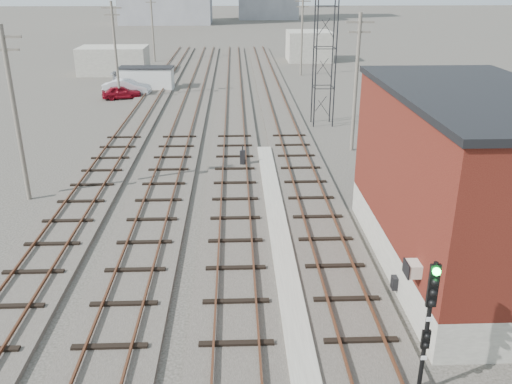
{
  "coord_description": "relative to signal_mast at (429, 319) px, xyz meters",
  "views": [
    {
      "loc": [
        -1.43,
        -7.2,
        11.11
      ],
      "look_at": [
        -0.56,
        15.04,
        2.2
      ],
      "focal_mm": 38.0,
      "sensor_mm": 36.0,
      "label": 1
    }
  ],
  "objects": [
    {
      "name": "track_mid_right",
      "position": [
        -5.2,
        34.15,
        -2.42
      ],
      "size": [
        3.2,
        90.0,
        0.39
      ],
      "color": "#332D28",
      "rests_on": "ground"
    },
    {
      "name": "track_mid_left",
      "position": [
        -9.2,
        34.15,
        -2.42
      ],
      "size": [
        3.2,
        90.0,
        0.39
      ],
      "color": "#332D28",
      "rests_on": "ground"
    },
    {
      "name": "shed_left",
      "position": [
        -19.7,
        55.15,
        -0.92
      ],
      "size": [
        8.0,
        5.0,
        3.2
      ],
      "primitive_type": "cube",
      "color": "gray",
      "rests_on": "ground"
    },
    {
      "name": "car_grey",
      "position": [
        -15.84,
        47.57,
        -1.79
      ],
      "size": [
        5.2,
        2.45,
        1.46
      ],
      "primitive_type": "imported",
      "rotation": [
        0.0,
        0.0,
        1.49
      ],
      "color": "gray",
      "rests_on": "ground"
    },
    {
      "name": "track_left",
      "position": [
        -13.2,
        34.15,
        -2.42
      ],
      "size": [
        3.2,
        90.0,
        0.39
      ],
      "color": "#332D28",
      "rests_on": "ground"
    },
    {
      "name": "brick_building",
      "position": [
        3.8,
        7.15,
        1.11
      ],
      "size": [
        6.54,
        12.2,
        7.22
      ],
      "color": "gray",
      "rests_on": "ground"
    },
    {
      "name": "switch_stand",
      "position": [
        -4.7,
        19.93,
        -1.92
      ],
      "size": [
        0.35,
        0.35,
        1.27
      ],
      "rotation": [
        0.0,
        0.0,
        -0.24
      ],
      "color": "black",
      "rests_on": "ground"
    },
    {
      "name": "utility_pole_right_b",
      "position": [
        2.8,
        53.15,
        2.27
      ],
      "size": [
        1.8,
        0.24,
        9.0
      ],
      "color": "#595147",
      "rests_on": "ground"
    },
    {
      "name": "utility_pole_left_b",
      "position": [
        -16.2,
        40.15,
        2.27
      ],
      "size": [
        1.8,
        0.24,
        9.0
      ],
      "color": "#595147",
      "rests_on": "ground"
    },
    {
      "name": "shed_right",
      "position": [
        5.3,
        65.15,
        -0.52
      ],
      "size": [
        6.0,
        6.0,
        4.0
      ],
      "primitive_type": "cube",
      "color": "gray",
      "rests_on": "ground"
    },
    {
      "name": "utility_pole_left_a",
      "position": [
        -16.2,
        15.15,
        2.27
      ],
      "size": [
        1.8,
        0.24,
        9.0
      ],
      "color": "#595147",
      "rests_on": "ground"
    },
    {
      "name": "track_right",
      "position": [
        -1.2,
        34.15,
        -2.42
      ],
      "size": [
        3.2,
        90.0,
        0.39
      ],
      "color": "#332D28",
      "rests_on": "ground"
    },
    {
      "name": "utility_pole_left_c",
      "position": [
        -16.2,
        65.15,
        2.27
      ],
      "size": [
        1.8,
        0.24,
        9.0
      ],
      "color": "#595147",
      "rests_on": "ground"
    },
    {
      "name": "car_silver",
      "position": [
        -15.89,
        42.42,
        -1.75
      ],
      "size": [
        4.8,
        2.0,
        1.54
      ],
      "primitive_type": "imported",
      "rotation": [
        0.0,
        0.0,
        1.49
      ],
      "color": "#B8BCC1",
      "rests_on": "ground"
    },
    {
      "name": "utility_pole_right_a",
      "position": [
        2.8,
        23.15,
        2.27
      ],
      "size": [
        1.8,
        0.24,
        9.0
      ],
      "color": "#595147",
      "rests_on": "ground"
    },
    {
      "name": "site_trailer",
      "position": [
        -14.29,
        45.0,
        -1.33
      ],
      "size": [
        5.69,
        2.63,
        2.36
      ],
      "rotation": [
        0.0,
        0.0,
        -0.03
      ],
      "color": "silver",
      "rests_on": "ground"
    },
    {
      "name": "car_red",
      "position": [
        -16.1,
        40.55,
        -1.89
      ],
      "size": [
        3.99,
        2.49,
        1.27
      ],
      "primitive_type": "imported",
      "rotation": [
        0.0,
        0.0,
        1.86
      ],
      "color": "maroon",
      "rests_on": "ground"
    },
    {
      "name": "lattice_tower",
      "position": [
        1.8,
        30.15,
        4.98
      ],
      "size": [
        1.6,
        1.6,
        15.0
      ],
      "color": "black",
      "rests_on": "ground"
    },
    {
      "name": "platform_curb",
      "position": [
        -3.2,
        9.15,
        -2.39
      ],
      "size": [
        0.9,
        28.0,
        0.26
      ],
      "primitive_type": "cube",
      "color": "gray",
      "rests_on": "ground"
    },
    {
      "name": "signal_mast",
      "position": [
        0.0,
        0.0,
        0.0
      ],
      "size": [
        0.4,
        0.42,
        4.24
      ],
      "color": "gray",
      "rests_on": "ground"
    },
    {
      "name": "ground",
      "position": [
        -3.7,
        55.15,
        -2.52
      ],
      "size": [
        320.0,
        320.0,
        0.0
      ],
      "primitive_type": "plane",
      "color": "#282621",
      "rests_on": "ground"
    }
  ]
}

